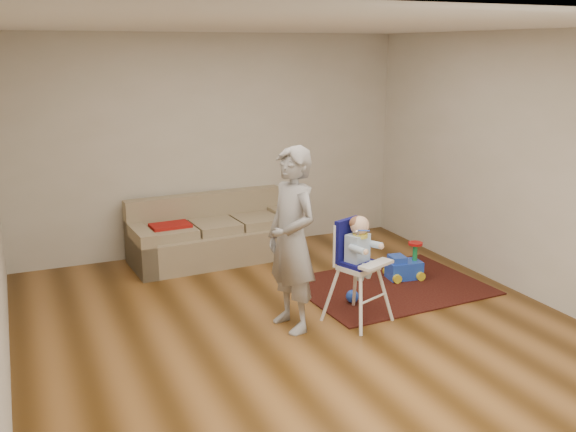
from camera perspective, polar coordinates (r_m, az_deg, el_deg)
name	(u,v)px	position (r m, az deg, el deg)	size (l,w,h in m)	color
ground	(305,331)	(5.99, 1.56, -10.20)	(5.50, 5.50, 0.00)	#452B0E
room_envelope	(283,121)	(5.94, -0.49, 8.47)	(5.04, 5.52, 2.72)	beige
sofa	(214,229)	(7.82, -6.59, -1.19)	(2.04, 0.94, 0.77)	gray
side_table	(159,243)	(7.94, -11.37, -2.34)	(0.46, 0.46, 0.46)	black
area_rug	(390,286)	(7.10, 9.06, -6.19)	(1.95, 1.46, 0.02)	black
ride_on_toy	(404,261)	(7.29, 10.31, -3.91)	(0.38, 0.27, 0.41)	blue
toy_ball	(352,296)	(6.58, 5.75, -7.12)	(0.13, 0.13, 0.13)	blue
high_chair	(358,271)	(6.06, 6.27, -4.87)	(0.62, 0.62, 1.04)	white
adult	(292,240)	(5.77, 0.35, -2.15)	(0.62, 0.41, 1.70)	#9D9D9F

